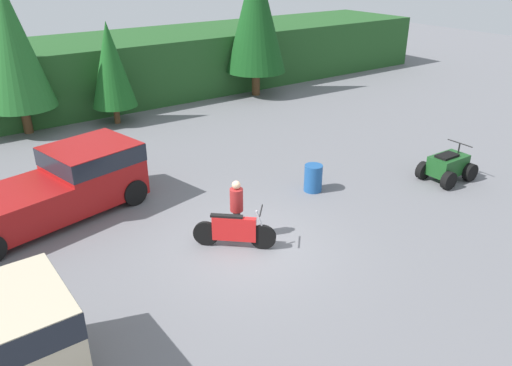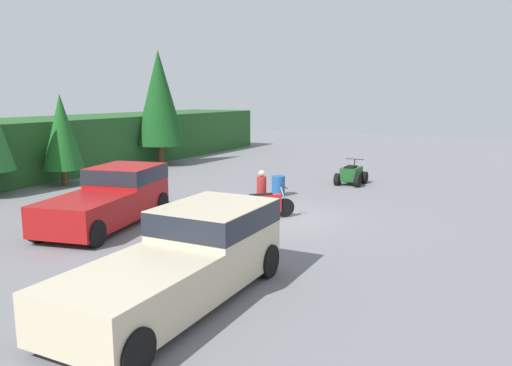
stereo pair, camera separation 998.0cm
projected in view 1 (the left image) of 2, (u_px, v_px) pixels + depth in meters
name	position (u px, v px, depth m)	size (l,w,h in m)	color
ground_plane	(249.00, 246.00, 13.09)	(80.00, 80.00, 0.00)	slate
hillside_backdrop	(62.00, 76.00, 24.26)	(44.00, 6.00, 3.06)	#235123
tree_mid_left	(11.00, 45.00, 19.73)	(2.75, 2.75, 6.26)	brown
tree_mid_right	(111.00, 65.00, 21.38)	(1.95, 1.95, 4.42)	brown
tree_right	(256.00, 14.00, 25.13)	(3.12, 3.12, 7.08)	brown
pickup_truck_red	(64.00, 183.00, 14.36)	(5.69, 3.30, 1.86)	maroon
dirt_bike	(234.00, 231.00, 12.88)	(1.68, 1.54, 1.14)	black
quad_atv	(447.00, 167.00, 16.72)	(1.78, 1.24, 1.22)	black
rider_person	(237.00, 208.00, 13.09)	(0.47, 0.47, 1.69)	black
steel_barrel	(313.00, 178.00, 15.96)	(0.58, 0.58, 0.88)	#1E5193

